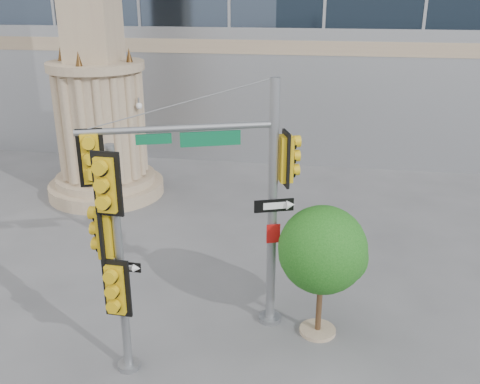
# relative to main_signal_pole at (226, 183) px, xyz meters

# --- Properties ---
(ground) EXTENTS (120.00, 120.00, 0.00)m
(ground) POSITION_rel_main_signal_pole_xyz_m (-0.28, -1.14, -3.63)
(ground) COLOR #545456
(ground) RESTS_ON ground
(monument) EXTENTS (4.40, 4.40, 16.60)m
(monument) POSITION_rel_main_signal_pole_xyz_m (-6.28, 7.86, 1.89)
(monument) COLOR tan
(monument) RESTS_ON ground
(main_signal_pole) EXTENTS (4.35, 1.90, 5.85)m
(main_signal_pole) POSITION_rel_main_signal_pole_xyz_m (0.00, 0.00, 0.00)
(main_signal_pole) COLOR slate
(main_signal_pole) RESTS_ON ground
(secondary_signal_pole) EXTENTS (0.84, 0.65, 4.93)m
(secondary_signal_pole) POSITION_rel_main_signal_pole_xyz_m (-1.83, -1.96, -0.73)
(secondary_signal_pole) COLOR slate
(secondary_signal_pole) RESTS_ON ground
(street_tree) EXTENTS (2.02, 1.98, 3.15)m
(street_tree) POSITION_rel_main_signal_pole_xyz_m (2.19, 0.08, -1.55)
(street_tree) COLOR tan
(street_tree) RESTS_ON ground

